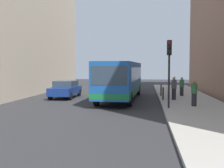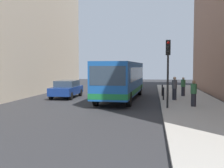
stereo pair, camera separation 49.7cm
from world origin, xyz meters
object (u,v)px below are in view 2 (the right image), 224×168
Objects in this scene: bollard_mid at (162,90)px; car_beside_bus at (67,89)px; bus at (122,78)px; pedestrian_mid_sidewalk at (174,88)px; bollard_near at (163,94)px; traffic_light at (168,61)px; pedestrian_far_sidewalk at (183,87)px; car_behind_bus at (129,83)px; pedestrian_near_signal at (194,93)px.

car_beside_bus is at bearing -170.22° from bollard_mid.
car_beside_bus is (-4.80, 0.58, -0.94)m from bus.
bollard_near is at bearing -18.26° from pedestrian_mid_sidewalk.
traffic_light is at bearing 50.29° from pedestrian_mid_sidewalk.
bus is 6.88× the size of pedestrian_far_sidewalk.
car_beside_bus is at bearing 66.14° from car_behind_bus.
bollard_near is at bearing 163.72° from bus.
car_beside_bus is 2.67× the size of pedestrian_near_signal.
car_beside_bus is 11.00m from pedestrian_near_signal.
car_behind_bus is 15.66m from traffic_light.
car_beside_bus and car_behind_bus have the same top height.
car_behind_bus is 2.71× the size of pedestrian_near_signal.
pedestrian_mid_sidewalk is (-0.94, 3.36, 0.06)m from pedestrian_near_signal.
bollard_mid is 0.54× the size of pedestrian_mid_sidewalk.
pedestrian_mid_sidewalk reaches higher than pedestrian_near_signal.
bollard_near is 0.54× the size of pedestrian_mid_sidewalk.
pedestrian_mid_sidewalk is 3.27m from pedestrian_far_sidewalk.
car_behind_bus is at bearing -98.06° from pedestrian_mid_sidewalk.
pedestrian_mid_sidewalk is at bearing 169.53° from bus.
car_behind_bus reaches higher than bollard_near.
traffic_light reaches higher than bollard_near.
pedestrian_far_sidewalk is (0.01, 6.48, -0.02)m from pedestrian_near_signal.
car_behind_bus is at bearing 103.70° from traffic_light.
bus is 11.70× the size of bollard_mid.
bus is 9.84m from car_behind_bus.
pedestrian_near_signal is at bearing -168.18° from pedestrian_far_sidewalk.
pedestrian_mid_sidewalk reaches higher than bollard_mid.
pedestrian_far_sidewalk is at bearing -137.27° from pedestrian_mid_sidewalk.
pedestrian_mid_sidewalk is at bearing 114.52° from car_behind_bus.
pedestrian_mid_sidewalk is at bearing 80.57° from traffic_light.
pedestrian_far_sidewalk reaches higher than car_behind_bus.
bollard_near is 0.59× the size of pedestrian_far_sidewalk.
bollard_mid is 0.58× the size of pedestrian_near_signal.
pedestrian_near_signal is 1.02× the size of pedestrian_far_sidewalk.
pedestrian_near_signal is at bearing -61.04° from bollard_near.
bollard_near is (3.30, -1.12, -1.10)m from bus.
bus is 6.34× the size of pedestrian_mid_sidewalk.
bus is 6.73× the size of pedestrian_near_signal.
traffic_light is at bearing 125.32° from bus.
bus reaches higher than bollard_mid.
bus reaches higher than car_behind_bus.
pedestrian_far_sidewalk reaches higher than car_beside_bus.
bollard_mid is 1.81m from pedestrian_far_sidewalk.
traffic_light is (3.40, -5.26, 1.28)m from bus.
pedestrian_near_signal is 6.48m from pedestrian_far_sidewalk.
car_beside_bus is 2.51× the size of pedestrian_mid_sidewalk.
pedestrian_far_sidewalk is at bearing -154.26° from bus.
bus is 2.49× the size of car_behind_bus.
pedestrian_far_sidewalk is (1.67, 7.44, -2.05)m from traffic_light.
traffic_light is at bearing -89.21° from bollard_mid.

